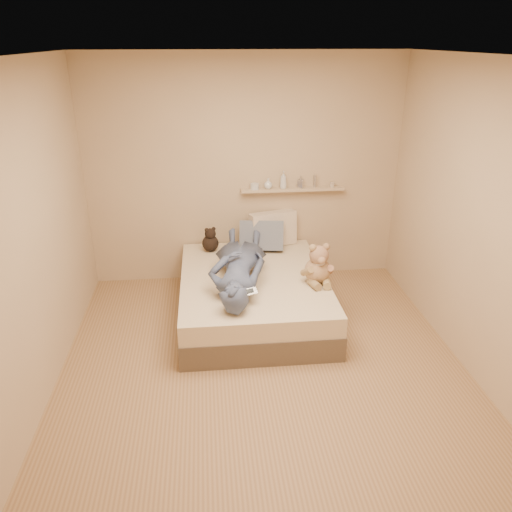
{
  "coord_description": "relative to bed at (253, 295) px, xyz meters",
  "views": [
    {
      "loc": [
        -0.45,
        -3.68,
        2.72
      ],
      "look_at": [
        0.0,
        0.65,
        0.8
      ],
      "focal_mm": 35.0,
      "sensor_mm": 36.0,
      "label": 1
    }
  ],
  "objects": [
    {
      "name": "pillow_cream",
      "position": [
        0.31,
        0.83,
        0.43
      ],
      "size": [
        0.58,
        0.34,
        0.41
      ],
      "primitive_type": "cube",
      "rotation": [
        -0.08,
        0.0,
        0.29
      ],
      "color": "beige",
      "rests_on": "bed"
    },
    {
      "name": "room",
      "position": [
        0.0,
        -0.93,
        1.08
      ],
      "size": [
        3.8,
        3.8,
        3.8
      ],
      "color": "#9B7850",
      "rests_on": "ground"
    },
    {
      "name": "bed",
      "position": [
        0.0,
        0.0,
        0.0
      ],
      "size": [
        1.5,
        1.9,
        0.45
      ],
      "color": "brown",
      "rests_on": "floor"
    },
    {
      "name": "person",
      "position": [
        -0.16,
        -0.09,
        0.41
      ],
      "size": [
        0.76,
        1.57,
        0.36
      ],
      "primitive_type": "imported",
      "rotation": [
        0.0,
        0.0,
        3.0
      ],
      "color": "#4C5677",
      "rests_on": "bed"
    },
    {
      "name": "game_console",
      "position": [
        -0.1,
        -0.6,
        0.36
      ],
      "size": [
        0.17,
        0.11,
        0.05
      ],
      "color": "#B7BABF",
      "rests_on": "bed"
    },
    {
      "name": "teddy_bear",
      "position": [
        0.63,
        -0.22,
        0.4
      ],
      "size": [
        0.35,
        0.34,
        0.43
      ],
      "color": "tan",
      "rests_on": "bed"
    },
    {
      "name": "wall_shelf",
      "position": [
        0.55,
        0.91,
        0.88
      ],
      "size": [
        1.2,
        0.12,
        0.03
      ],
      "primitive_type": "cube",
      "color": "tan",
      "rests_on": "wall_back"
    },
    {
      "name": "shelf_bottles",
      "position": [
        0.41,
        0.91,
        0.96
      ],
      "size": [
        0.99,
        0.13,
        0.2
      ],
      "color": "silver",
      "rests_on": "wall_shelf"
    },
    {
      "name": "dark_plush",
      "position": [
        -0.42,
        0.71,
        0.35
      ],
      "size": [
        0.19,
        0.19,
        0.29
      ],
      "color": "black",
      "rests_on": "bed"
    },
    {
      "name": "pillow_grey",
      "position": [
        0.16,
        0.69,
        0.4
      ],
      "size": [
        0.53,
        0.34,
        0.37
      ],
      "primitive_type": "cube",
      "rotation": [
        -0.45,
        0.0,
        -0.14
      ],
      "color": "slate",
      "rests_on": "bed"
    }
  ]
}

